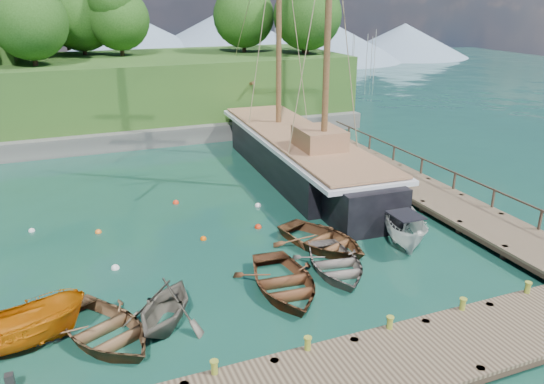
{
  "coord_description": "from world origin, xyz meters",
  "views": [
    {
      "loc": [
        -7.15,
        -17.45,
        10.96
      ],
      "look_at": [
        1.81,
        4.88,
        2.0
      ],
      "focal_mm": 35.0,
      "sensor_mm": 36.0,
      "label": 1
    }
  ],
  "objects": [
    {
      "name": "ground",
      "position": [
        0.0,
        0.0,
        0.0
      ],
      "size": [
        160.0,
        160.0,
        0.0
      ],
      "primitive_type": "plane",
      "color": "#143E31",
      "rests_on": "ground"
    },
    {
      "name": "dock_near",
      "position": [
        2.0,
        -6.5,
        0.43
      ],
      "size": [
        20.0,
        3.2,
        1.1
      ],
      "color": "#433426",
      "rests_on": "ground"
    },
    {
      "name": "dock_east",
      "position": [
        11.5,
        7.0,
        0.43
      ],
      "size": [
        3.2,
        24.0,
        1.1
      ],
      "color": "#433426",
      "rests_on": "ground"
    },
    {
      "name": "bollard_1",
      "position": [
        -1.0,
        -5.1,
        0.0
      ],
      "size": [
        0.26,
        0.26,
        0.45
      ],
      "primitive_type": "cylinder",
      "color": "olive",
      "rests_on": "ground"
    },
    {
      "name": "bollard_2",
      "position": [
        2.0,
        -5.1,
        0.0
      ],
      "size": [
        0.26,
        0.26,
        0.45
      ],
      "primitive_type": "cylinder",
      "color": "olive",
      "rests_on": "ground"
    },
    {
      "name": "bollard_3",
      "position": [
        5.0,
        -5.1,
        0.0
      ],
      "size": [
        0.26,
        0.26,
        0.45
      ],
      "primitive_type": "cylinder",
      "color": "olive",
      "rests_on": "ground"
    },
    {
      "name": "bollard_4",
      "position": [
        8.0,
        -5.1,
        0.0
      ],
      "size": [
        0.26,
        0.26,
        0.45
      ],
      "primitive_type": "cylinder",
      "color": "olive",
      "rests_on": "ground"
    },
    {
      "name": "rowboat_0",
      "position": [
        -6.79,
        -1.32,
        0.0
      ],
      "size": [
        5.06,
        5.7,
        0.98
      ],
      "primitive_type": "imported",
      "rotation": [
        0.0,
        0.0,
        0.44
      ],
      "color": "brown",
      "rests_on": "ground"
    },
    {
      "name": "rowboat_1",
      "position": [
        -4.7,
        -1.28,
        0.0
      ],
      "size": [
        4.46,
        4.6,
        1.85
      ],
      "primitive_type": "imported",
      "rotation": [
        0.0,
        0.0,
        -0.57
      ],
      "color": "#595448",
      "rests_on": "ground"
    },
    {
      "name": "rowboat_2",
      "position": [
        0.08,
        -0.69,
        0.0
      ],
      "size": [
        3.88,
        5.13,
        1.0
      ],
      "primitive_type": "imported",
      "rotation": [
        0.0,
        0.0,
        -0.09
      ],
      "color": "#512E19",
      "rests_on": "ground"
    },
    {
      "name": "rowboat_3",
      "position": [
        2.72,
        -0.05,
        0.0
      ],
      "size": [
        3.81,
        4.83,
        0.9
      ],
      "primitive_type": "imported",
      "rotation": [
        0.0,
        0.0,
        -0.17
      ],
      "color": "#615851",
      "rests_on": "ground"
    },
    {
      "name": "rowboat_4",
      "position": [
        3.25,
        2.17,
        0.0
      ],
      "size": [
        4.92,
        5.67,
        0.98
      ],
      "primitive_type": "imported",
      "rotation": [
        0.0,
        0.0,
        0.38
      ],
      "color": "brown",
      "rests_on": "ground"
    },
    {
      "name": "motorboat_orange",
      "position": [
        -9.49,
        -0.91,
        0.0
      ],
      "size": [
        4.7,
        2.19,
        1.75
      ],
      "primitive_type": "imported",
      "rotation": [
        0.0,
        0.0,
        1.68
      ],
      "color": "#BD6007",
      "rests_on": "ground"
    },
    {
      "name": "cabin_boat_white",
      "position": [
        7.0,
        1.17,
        0.0
      ],
      "size": [
        3.32,
        4.78,
        1.73
      ],
      "primitive_type": "imported",
      "rotation": [
        0.0,
        0.0,
        -0.41
      ],
      "color": "silver",
      "rests_on": "ground"
    },
    {
      "name": "schooner",
      "position": [
        6.73,
        12.5,
        1.1
      ],
      "size": [
        5.83,
        27.11,
        19.78
      ],
      "rotation": [
        0.0,
        0.0,
        -0.05
      ],
      "color": "black",
      "rests_on": "ground"
    },
    {
      "name": "mooring_buoy_0",
      "position": [
        -5.9,
        3.63,
        0.0
      ],
      "size": [
        0.36,
        0.36,
        0.36
      ],
      "primitive_type": "sphere",
      "color": "white",
      "rests_on": "ground"
    },
    {
      "name": "mooring_buoy_1",
      "position": [
        -1.66,
        5.05,
        0.0
      ],
      "size": [
        0.3,
        0.3,
        0.3
      ],
      "primitive_type": "sphere",
      "color": "#F55B03",
      "rests_on": "ground"
    },
    {
      "name": "mooring_buoy_2",
      "position": [
        1.24,
        5.34,
        0.0
      ],
      "size": [
        0.35,
        0.35,
        0.35
      ],
      "primitive_type": "sphere",
      "color": "red",
      "rests_on": "ground"
    },
    {
      "name": "mooring_buoy_3",
      "position": [
        2.24,
        8.05,
        0.0
      ],
      "size": [
        0.36,
        0.36,
        0.36
      ],
      "primitive_type": "sphere",
      "color": "silver",
      "rests_on": "ground"
    },
    {
      "name": "mooring_buoy_4",
      "position": [
        -6.25,
        7.72,
        0.0
      ],
      "size": [
        0.32,
        0.32,
        0.32
      ],
      "primitive_type": "sphere",
      "color": "orange",
      "rests_on": "ground"
    },
    {
      "name": "mooring_buoy_5",
      "position": [
        -1.88,
        10.19,
        0.0
      ],
      "size": [
        0.35,
        0.35,
        0.35
      ],
      "primitive_type": "sphere",
      "color": "red",
      "rests_on": "ground"
    },
    {
      "name": "mooring_buoy_6",
      "position": [
        -9.3,
        9.11,
        0.0
      ],
      "size": [
        0.31,
        0.31,
        0.31
      ],
      "primitive_type": "sphere",
      "color": "white",
      "rests_on": "ground"
    },
    {
      "name": "mooring_buoy_7",
      "position": [
        3.39,
        4.32,
        0.0
      ],
      "size": [
        0.29,
        0.29,
        0.29
      ],
      "primitive_type": "sphere",
      "color": "#FA2F00",
      "rests_on": "ground"
    },
    {
      "name": "distant_ridge",
      "position": [
        4.3,
        70.0,
        4.35
      ],
      "size": [
        117.0,
        40.0,
        10.0
      ],
      "color": "#728CA5",
      "rests_on": "ground"
    }
  ]
}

